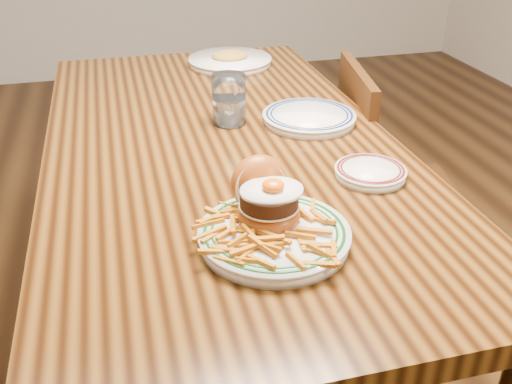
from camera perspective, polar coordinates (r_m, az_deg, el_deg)
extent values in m
plane|color=black|center=(1.87, -2.81, -16.23)|extent=(6.00, 6.00, 0.00)
cube|color=black|center=(1.44, -3.51, 4.40)|extent=(0.85, 1.60, 0.05)
cylinder|color=black|center=(2.25, -16.13, 2.29)|extent=(0.07, 0.07, 0.70)
cylinder|color=black|center=(2.33, 2.01, 4.40)|extent=(0.07, 0.07, 0.70)
cube|color=#381D0B|center=(1.93, 14.22, -0.52)|extent=(0.45, 0.45, 0.04)
cube|color=#381D0B|center=(1.79, 9.70, 5.58)|extent=(0.10, 0.39, 0.42)
cylinder|color=#381D0B|center=(2.23, 16.44, -2.89)|extent=(0.04, 0.04, 0.38)
cylinder|color=#381D0B|center=(2.13, 8.00, -3.33)|extent=(0.04, 0.04, 0.38)
cylinder|color=#381D0B|center=(1.97, 19.53, -8.00)|extent=(0.04, 0.04, 0.38)
cylinder|color=#381D0B|center=(1.87, 10.00, -8.81)|extent=(0.04, 0.04, 0.38)
cylinder|color=white|center=(1.02, 1.82, -4.61)|extent=(0.27, 0.27, 0.02)
cylinder|color=white|center=(1.01, 1.83, -3.99)|extent=(0.27, 0.27, 0.01)
torus|color=#0C4615|center=(1.01, 1.83, -3.90)|extent=(0.25, 0.25, 0.01)
torus|color=#0C4615|center=(1.01, 1.83, -3.90)|extent=(0.23, 0.23, 0.01)
ellipsoid|color=#8E4212|center=(1.03, 1.30, -2.29)|extent=(0.11, 0.11, 0.05)
cylinder|color=#D4B984|center=(1.02, 1.31, -1.38)|extent=(0.11, 0.11, 0.00)
cylinder|color=black|center=(1.02, 1.32, -0.64)|extent=(0.11, 0.11, 0.03)
ellipsoid|color=white|center=(1.01, 1.57, 0.16)|extent=(0.11, 0.10, 0.01)
ellipsoid|color=#F55904|center=(1.00, 1.73, 0.65)|extent=(0.04, 0.04, 0.02)
ellipsoid|color=#8E4212|center=(1.07, 0.31, 0.90)|extent=(0.11, 0.09, 0.12)
cylinder|color=#D4B984|center=(1.06, 0.57, 0.38)|extent=(0.10, 0.04, 0.10)
cylinder|color=white|center=(1.26, 11.35, 1.77)|extent=(0.15, 0.15, 0.02)
cylinder|color=white|center=(1.26, 11.39, 2.20)|extent=(0.16, 0.16, 0.01)
torus|color=#541413|center=(1.26, 11.40, 2.28)|extent=(0.15, 0.15, 0.01)
torus|color=#541413|center=(1.26, 11.40, 2.28)|extent=(0.13, 0.13, 0.01)
cube|color=silver|center=(1.27, 11.96, 2.50)|extent=(0.08, 0.07, 0.00)
cylinder|color=white|center=(1.53, 5.32, 7.28)|extent=(0.24, 0.24, 0.02)
cylinder|color=white|center=(1.53, 5.35, 7.70)|extent=(0.25, 0.25, 0.01)
torus|color=#0F1F4C|center=(1.53, 5.35, 7.77)|extent=(0.23, 0.23, 0.01)
torus|color=#0F1F4C|center=(1.53, 5.35, 7.77)|extent=(0.21, 0.21, 0.01)
cylinder|color=white|center=(1.50, -2.71, 9.22)|extent=(0.09, 0.09, 0.13)
cylinder|color=silver|center=(1.51, -2.68, 8.13)|extent=(0.07, 0.07, 0.06)
cylinder|color=white|center=(2.01, -2.62, 12.82)|extent=(0.28, 0.28, 0.02)
cylinder|color=white|center=(2.01, -2.63, 13.19)|extent=(0.29, 0.29, 0.01)
ellipsoid|color=#BB9135|center=(2.01, -2.63, 13.45)|extent=(0.12, 0.10, 0.04)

